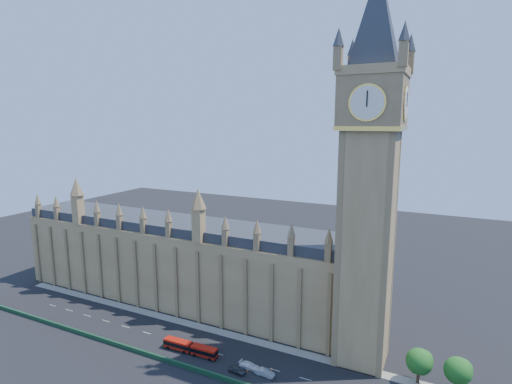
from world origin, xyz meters
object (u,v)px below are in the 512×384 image
at_px(red_bus, 190,348).
at_px(car_white, 249,366).
at_px(car_grey, 237,370).
at_px(car_silver, 265,373).

distance_m(red_bus, car_white, 17.06).
distance_m(car_grey, car_white, 3.45).
bearing_deg(car_white, red_bus, 93.79).
relative_size(red_bus, car_white, 3.02).
relative_size(car_grey, car_silver, 0.90).
relative_size(red_bus, car_silver, 3.24).
relative_size(red_bus, car_grey, 3.61).
bearing_deg(car_silver, car_grey, 109.47).
bearing_deg(car_silver, car_white, 81.32).
height_order(car_grey, car_white, car_white).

